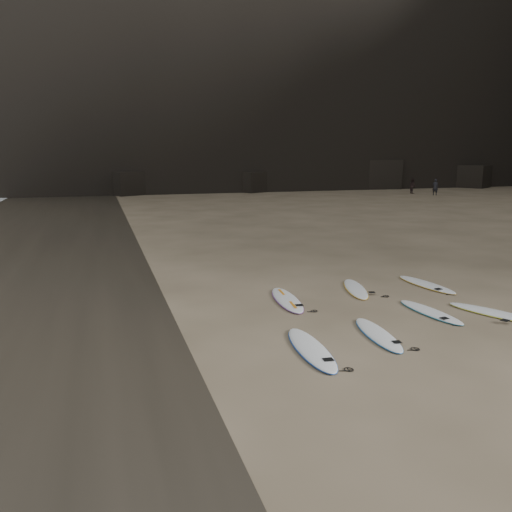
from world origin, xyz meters
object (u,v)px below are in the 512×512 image
at_px(surfboard_2, 430,312).
at_px(surfboard_3, 495,313).
at_px(surfboard_5, 287,299).
at_px(person_a, 435,187).
at_px(surfboard_7, 426,284).
at_px(surfboard_1, 378,334).
at_px(surfboard_0, 311,348).
at_px(surfboard_6, 356,289).
at_px(person_b, 413,186).

bearing_deg(surfboard_2, surfboard_3, -26.78).
xyz_separation_m(surfboard_5, person_a, (29.12, 31.87, 0.81)).
xyz_separation_m(surfboard_7, person_a, (24.03, 31.60, 0.81)).
height_order(surfboard_1, surfboard_5, surfboard_5).
distance_m(surfboard_3, person_a, 42.35).
bearing_deg(surfboard_0, surfboard_3, 12.46).
bearing_deg(surfboard_6, surfboard_5, -152.09).
height_order(surfboard_0, surfboard_7, surfboard_0).
height_order(surfboard_1, person_a, person_a).
xyz_separation_m(surfboard_1, surfboard_2, (2.30, 1.10, -0.00)).
bearing_deg(surfboard_0, surfboard_5, 81.47).
bearing_deg(surfboard_1, surfboard_0, -161.60).
height_order(surfboard_0, person_a, person_a).
relative_size(surfboard_0, person_b, 1.65).
distance_m(surfboard_2, surfboard_5, 4.06).
distance_m(surfboard_3, surfboard_6, 4.19).
bearing_deg(person_b, surfboard_2, 153.63).
bearing_deg(surfboard_2, surfboard_7, 50.90).
distance_m(surfboard_6, person_a, 41.10).
bearing_deg(surfboard_6, surfboard_0, -111.94).
relative_size(surfboard_3, surfboard_6, 1.06).
bearing_deg(surfboard_6, person_b, 70.07).
distance_m(surfboard_0, surfboard_7, 7.18).
relative_size(surfboard_1, person_b, 1.47).
relative_size(surfboard_2, surfboard_3, 0.92).
height_order(surfboard_2, surfboard_7, surfboard_7).
bearing_deg(surfboard_3, surfboard_2, 133.45).
bearing_deg(person_a, surfboard_2, 108.15).
bearing_deg(surfboard_2, person_a, 48.04).
bearing_deg(surfboard_6, person_a, 66.75).
bearing_deg(surfboard_1, surfboard_7, 49.61).
bearing_deg(surfboard_3, person_b, 33.55).
height_order(surfboard_6, person_a, person_a).
height_order(surfboard_5, person_b, person_b).
relative_size(surfboard_0, surfboard_5, 1.00).
bearing_deg(surfboard_6, surfboard_7, 11.68).
distance_m(surfboard_2, person_a, 42.77).
relative_size(surfboard_6, person_a, 1.44).
height_order(person_a, person_b, person_a).
bearing_deg(surfboard_7, surfboard_3, -97.62).
height_order(surfboard_2, surfboard_3, surfboard_3).
height_order(surfboard_5, surfboard_6, surfboard_5).
distance_m(surfboard_1, surfboard_3, 3.95).
bearing_deg(person_a, surfboard_5, 102.75).
bearing_deg(person_a, person_b, -15.44).
height_order(surfboard_3, surfboard_7, same).
xyz_separation_m(surfboard_0, person_b, (29.03, 38.31, 0.77)).
bearing_deg(surfboard_2, surfboard_5, 140.94).
relative_size(surfboard_0, surfboard_6, 1.09).
xyz_separation_m(surfboard_2, surfboard_7, (1.72, 2.54, 0.00)).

